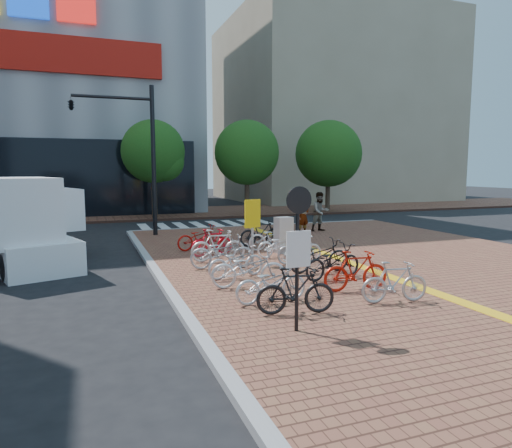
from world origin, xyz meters
name	(u,v)px	position (x,y,z in m)	size (l,w,h in m)	color
ground	(320,285)	(0.00, 0.00, 0.00)	(120.00, 120.00, 0.00)	black
kerb_west	(236,390)	(-4.00, -5.00, 0.08)	(0.25, 34.00, 0.15)	gray
kerb_north	(263,226)	(3.00, 12.00, 0.08)	(14.00, 0.25, 0.15)	gray
far_sidewalk	(177,213)	(0.00, 21.00, 0.07)	(70.00, 8.00, 0.15)	brown
building_beige	(328,112)	(18.00, 32.00, 9.00)	(20.00, 18.00, 18.00)	gray
crosswalk	(209,225)	(0.50, 14.00, 0.01)	(7.50, 4.00, 0.01)	silver
street_trees	(262,154)	(5.04, 17.45, 4.10)	(16.20, 4.60, 6.35)	#38281E
bike_0	(296,291)	(-1.88, -2.44, 0.65)	(0.47, 1.65, 0.99)	black
bike_1	(271,283)	(-2.05, -1.52, 0.60)	(0.60, 1.73, 0.91)	silver
bike_2	(249,268)	(-2.10, -0.13, 0.65)	(0.66, 1.90, 1.00)	silver
bike_3	(236,261)	(-2.05, 1.04, 0.60)	(0.60, 1.72, 0.90)	silver
bike_4	(222,252)	(-2.10, 2.26, 0.66)	(0.67, 1.93, 1.01)	#A2A2A6
bike_5	(218,246)	(-1.94, 3.30, 0.68)	(0.50, 1.76, 1.06)	silver
bike_6	(212,242)	(-1.85, 4.38, 0.62)	(0.45, 1.58, 0.95)	red
bike_7	(200,238)	(-1.98, 5.64, 0.61)	(0.62, 1.77, 0.93)	red
bike_8	(395,282)	(0.55, -2.49, 0.62)	(0.45, 1.58, 0.95)	#ABACB0
bike_9	(356,271)	(0.28, -1.32, 0.66)	(0.48, 1.69, 1.01)	#B21B0C
bike_10	(333,262)	(0.37, -0.04, 0.63)	(0.64, 1.84, 0.97)	black
bike_11	(319,256)	(0.41, 0.82, 0.64)	(0.65, 1.87, 0.98)	black
bike_12	(300,249)	(0.41, 2.12, 0.62)	(0.44, 1.57, 0.95)	silver
bike_13	(281,245)	(0.26, 3.28, 0.58)	(0.58, 1.65, 0.87)	white
bike_14	(274,237)	(0.53, 4.56, 0.64)	(0.65, 1.86, 0.98)	silver
bike_15	(261,233)	(0.44, 5.63, 0.68)	(0.49, 1.75, 1.05)	black
pedestrian_a	(303,216)	(3.26, 7.71, 1.05)	(0.66, 0.43, 1.80)	gray
pedestrian_b	(320,212)	(4.69, 8.71, 1.09)	(0.92, 0.72, 1.89)	#464B59
utility_box	(283,235)	(0.70, 4.04, 0.79)	(0.59, 0.43, 1.29)	#B5B4B9
yellow_sign	(253,219)	(-0.99, 2.60, 1.57)	(0.55, 0.19, 2.05)	#B7B7BC
notice_sign	(298,241)	(-2.29, -3.39, 1.84)	(0.50, 0.12, 2.69)	black
traffic_light_pole	(117,132)	(-4.53, 10.20, 4.75)	(3.58, 1.38, 6.66)	black
box_truck	(27,225)	(-7.69, 5.37, 1.36)	(3.62, 5.41, 2.89)	white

